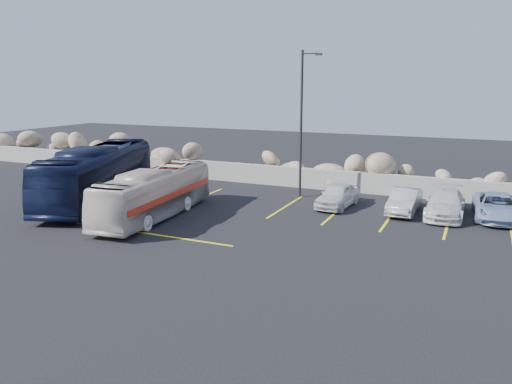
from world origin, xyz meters
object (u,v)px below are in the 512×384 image
at_px(lamppost, 302,120).
at_px(car_a, 338,195).
at_px(car_b, 405,201).
at_px(tour_coach, 98,174).
at_px(vintage_bus, 155,193).
at_px(car_d, 497,207).
at_px(car_c, 445,204).

distance_m(lamppost, car_a, 4.66).
bearing_deg(lamppost, car_a, -29.22).
distance_m(lamppost, car_b, 7.01).
bearing_deg(lamppost, tour_coach, -150.80).
height_order(vintage_bus, car_a, vintage_bus).
height_order(car_a, car_d, car_a).
height_order(vintage_bus, car_b, vintage_bus).
bearing_deg(car_b, lamppost, 169.93).
xyz_separation_m(lamppost, car_c, (7.70, -1.11, -3.68)).
bearing_deg(lamppost, car_c, -8.19).
bearing_deg(car_b, tour_coach, -163.20).
relative_size(lamppost, car_a, 2.24).
height_order(vintage_bus, tour_coach, tour_coach).
relative_size(car_a, car_b, 1.00).
xyz_separation_m(tour_coach, car_d, (19.61, 4.78, -0.90)).
bearing_deg(car_a, vintage_bus, -138.17).
bearing_deg(car_c, car_a, -177.28).
height_order(tour_coach, car_b, tour_coach).
bearing_deg(tour_coach, car_b, -3.55).
xyz_separation_m(car_c, car_d, (2.25, 0.49, -0.02)).
xyz_separation_m(vintage_bus, car_d, (14.89, 6.29, -0.56)).
distance_m(lamppost, car_d, 10.63).
distance_m(car_b, car_c, 1.88).
xyz_separation_m(vintage_bus, car_b, (10.76, 5.70, -0.56)).
xyz_separation_m(car_b, car_c, (1.88, 0.10, 0.03)).
bearing_deg(lamppost, car_b, -11.71).
relative_size(tour_coach, car_a, 2.99).
bearing_deg(lamppost, car_d, -3.55).
distance_m(vintage_bus, car_a, 9.27).
relative_size(vintage_bus, car_b, 2.32).
bearing_deg(car_d, lamppost, 172.26).
bearing_deg(car_b, car_c, 4.61).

